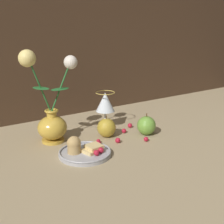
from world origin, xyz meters
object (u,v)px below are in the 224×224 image
apple_near_glass (106,128)px  vase (51,113)px  apple_beside_vase (146,126)px  wine_glass (105,103)px  plate_with_pastries (84,151)px

apple_near_glass → vase: bearing=161.0°
apple_near_glass → apple_beside_vase: bearing=-24.8°
apple_beside_vase → wine_glass: bearing=120.3°
vase → apple_near_glass: (0.19, -0.07, -0.07)m
vase → apple_near_glass: size_ratio=4.02×
vase → apple_near_glass: bearing=-19.0°
plate_with_pastries → apple_near_glass: size_ratio=2.08×
wine_glass → apple_beside_vase: size_ratio=1.76×
vase → wine_glass: vase is taller
vase → apple_beside_vase: bearing=-21.5°
plate_with_pastries → apple_near_glass: (0.15, 0.10, 0.02)m
vase → plate_with_pastries: vase is taller
vase → wine_glass: (0.24, 0.02, -0.01)m
plate_with_pastries → apple_near_glass: 0.18m
vase → apple_beside_vase: (0.33, -0.13, -0.07)m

